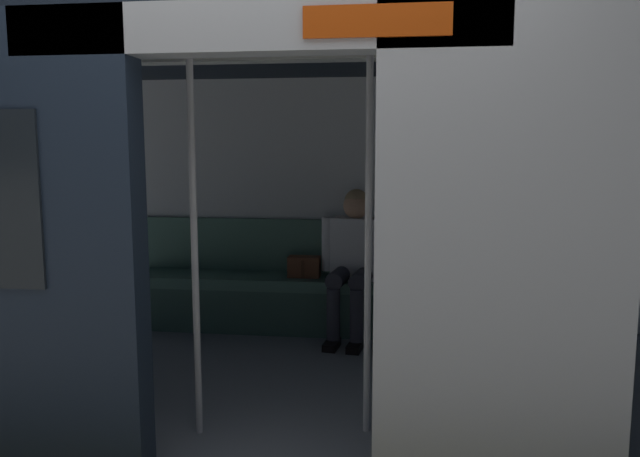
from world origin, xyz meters
TOP-DOWN VIEW (x-y plane):
  - train_car at (0.07, -1.27)m, footprint 6.40×2.88m
  - bench_seat at (0.00, -2.37)m, footprint 3.31×0.44m
  - person_seated at (-0.25, -2.31)m, footprint 0.55×0.71m
  - handbag at (0.17, -2.40)m, footprint 0.26×0.15m
  - book at (-0.62, -2.45)m, footprint 0.15×0.22m
  - grab_pole_door at (0.44, -0.52)m, footprint 0.04×0.04m
  - grab_pole_far at (-0.44, -0.65)m, footprint 0.04×0.04m

SIDE VIEW (x-z plane):
  - bench_seat at x=0.00m, z-range 0.12..0.58m
  - book at x=-0.62m, z-range 0.46..0.48m
  - handbag at x=0.17m, z-range 0.46..0.63m
  - person_seated at x=-0.25m, z-range 0.08..1.27m
  - grab_pole_door at x=0.44m, z-range 0.00..2.07m
  - grab_pole_far at x=-0.44m, z-range 0.00..2.07m
  - train_car at x=0.07m, z-range 0.38..2.59m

